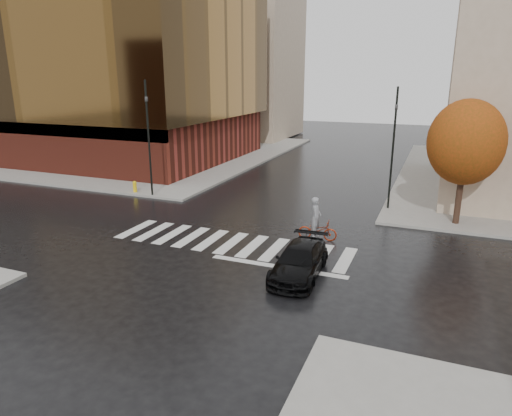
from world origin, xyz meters
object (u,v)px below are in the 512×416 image
Objects in this scene: traffic_light_ne at (393,142)px; fire_hydrant at (135,186)px; cyclist at (317,225)px; sedan at (299,261)px; traffic_light_nw at (148,131)px.

fire_hydrant is (-16.28, -2.50, -3.54)m from traffic_light_ne.
cyclist is 14.22m from fire_hydrant.
sedan is 5.72× the size of fire_hydrant.
sedan is 11.56m from traffic_light_ne.
fire_hydrant is (-13.65, 4.00, -0.17)m from cyclist.
traffic_light_ne reaches higher than fire_hydrant.
traffic_light_nw reaches higher than fire_hydrant.
sedan is 0.62× the size of traffic_light_ne.
traffic_light_nw is at bearing -7.52° from fire_hydrant.
sedan is 2.01× the size of cyclist.
traffic_light_ne is (14.77, 2.70, -0.22)m from traffic_light_nw.
fire_hydrant is at bearing -13.49° from traffic_light_ne.
fire_hydrant is at bearing 68.76° from cyclist.
sedan is at bearing 56.22° from traffic_light_ne.
traffic_light_nw is at bearing -11.85° from traffic_light_ne.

